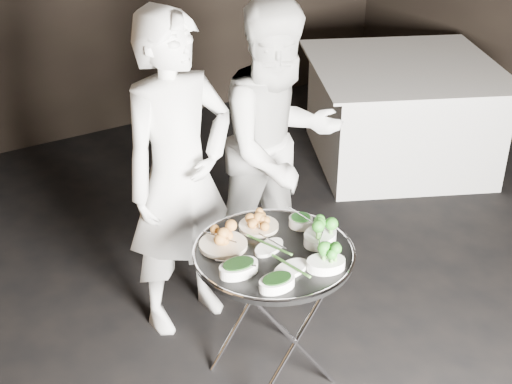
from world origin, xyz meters
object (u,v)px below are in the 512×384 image
tray_stand (273,311)px  waiter_left (179,177)px  waiter_right (279,147)px  serving_tray (274,253)px  dining_table (400,113)px

tray_stand → waiter_left: bearing=102.3°
waiter_left → waiter_right: (0.63, 0.08, -0.03)m
serving_tray → waiter_left: (-0.14, 0.64, 0.12)m
waiter_left → waiter_right: bearing=-1.4°
waiter_right → tray_stand: bearing=-125.2°
serving_tray → waiter_left: size_ratio=0.43×
tray_stand → waiter_right: waiter_right is taller
tray_stand → serving_tray: bearing=-116.6°
serving_tray → waiter_right: waiter_right is taller
waiter_left → dining_table: (2.21, 0.84, -0.45)m
waiter_right → dining_table: 1.80m
tray_stand → waiter_right: (0.49, 0.72, 0.41)m
waiter_right → waiter_left: bearing=-173.4°
tray_stand → serving_tray: (-0.00, -0.00, 0.32)m
tray_stand → dining_table: dining_table is taller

